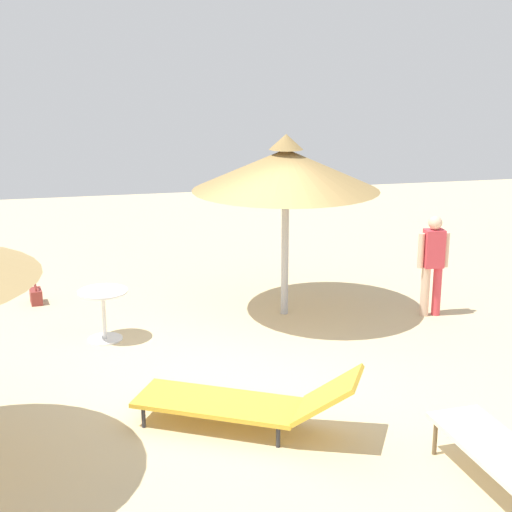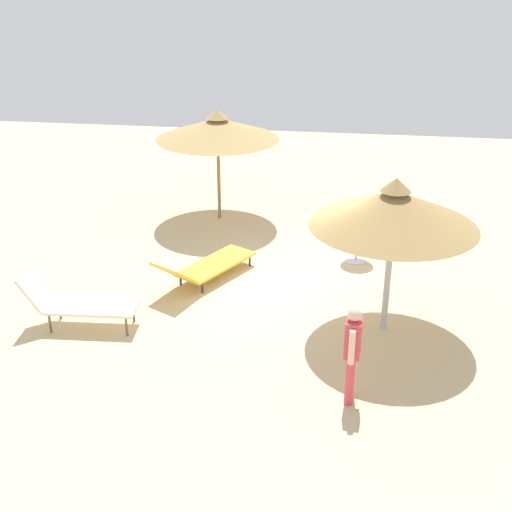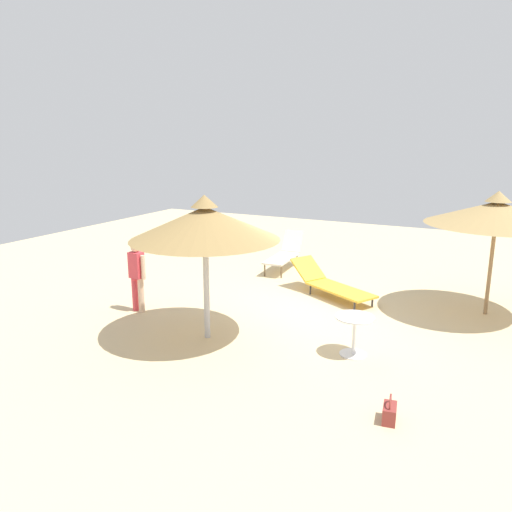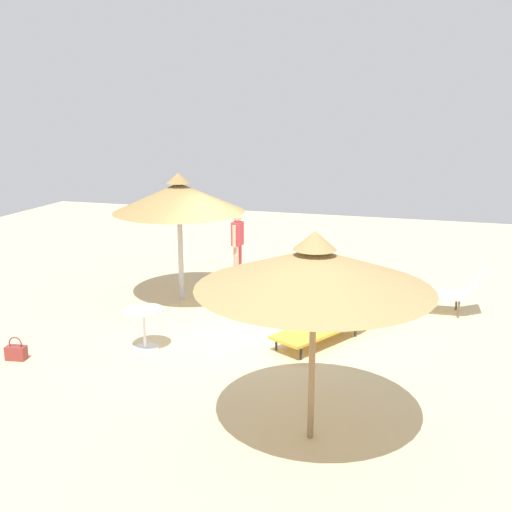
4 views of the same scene
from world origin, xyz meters
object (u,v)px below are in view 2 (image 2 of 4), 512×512
handbag (440,240)px  lounge_chair_front (75,303)px  parasol_umbrella_back (394,208)px  lounge_chair_edge (204,267)px  parasol_umbrella_center (218,128)px  person_standing_near_left (352,349)px  side_table_round (357,239)px

handbag → lounge_chair_front: bearing=33.7°
parasol_umbrella_back → lounge_chair_edge: parasol_umbrella_back is taller
lounge_chair_front → handbag: 7.85m
parasol_umbrella_center → lounge_chair_edge: (-0.35, 3.35, -1.86)m
parasol_umbrella_center → person_standing_near_left: size_ratio=1.86×
parasol_umbrella_center → side_table_round: size_ratio=4.00×
lounge_chair_edge → parasol_umbrella_center: bearing=-84.1°
lounge_chair_front → handbag: size_ratio=4.99×
parasol_umbrella_center → side_table_round: bearing=149.0°
lounge_chair_edge → handbag: size_ratio=6.05×
parasol_umbrella_back → lounge_chair_edge: bearing=-20.7°
parasol_umbrella_center → lounge_chair_front: size_ratio=1.44×
person_standing_near_left → side_table_round: person_standing_near_left is taller
parasol_umbrella_back → lounge_chair_front: size_ratio=1.38×
lounge_chair_edge → lounge_chair_front: lounge_chair_front is taller
lounge_chair_edge → lounge_chair_front: 2.68m
person_standing_near_left → side_table_round: 4.79m
lounge_chair_edge → handbag: bearing=-153.1°
lounge_chair_front → side_table_round: lounge_chair_front is taller
parasol_umbrella_back → person_standing_near_left: size_ratio=1.79×
parasol_umbrella_back → lounge_chair_edge: 4.07m
parasol_umbrella_center → person_standing_near_left: parasol_umbrella_center is taller
parasol_umbrella_back → person_standing_near_left: (0.55, 2.10, -1.32)m
parasol_umbrella_center → handbag: bearing=169.3°
parasol_umbrella_center → parasol_umbrella_back: bearing=128.9°
parasol_umbrella_back → parasol_umbrella_center: bearing=-51.1°
lounge_chair_edge → person_standing_near_left: (-2.84, 3.38, 0.53)m
parasol_umbrella_back → lounge_chair_front: bearing=7.5°
parasol_umbrella_back → parasol_umbrella_center: parasol_umbrella_back is taller
parasol_umbrella_center → person_standing_near_left: 7.56m
parasol_umbrella_back → side_table_round: bearing=-79.7°
handbag → person_standing_near_left: bearing=72.1°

